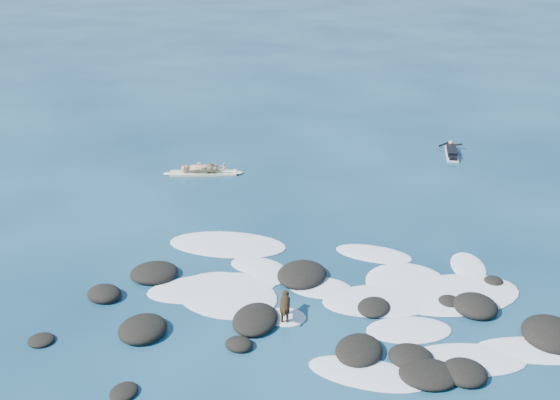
# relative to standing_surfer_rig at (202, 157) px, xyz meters

# --- Properties ---
(ground) EXTENTS (160.00, 160.00, 0.00)m
(ground) POSITION_rel_standing_surfer_rig_xyz_m (5.00, -8.08, -0.75)
(ground) COLOR #0A2642
(ground) RESTS_ON ground
(reef_rocks) EXTENTS (13.73, 6.93, 0.59)m
(reef_rocks) POSITION_rel_standing_surfer_rig_xyz_m (6.50, -9.80, -0.64)
(reef_rocks) COLOR black
(reef_rocks) RESTS_ON ground
(breaking_foam) EXTENTS (12.43, 7.35, 0.12)m
(breaking_foam) POSITION_rel_standing_surfer_rig_xyz_m (6.39, -8.21, -0.74)
(breaking_foam) COLOR white
(breaking_foam) RESTS_ON ground
(standing_surfer_rig) EXTENTS (3.31, 1.10, 1.89)m
(standing_surfer_rig) POSITION_rel_standing_surfer_rig_xyz_m (0.00, 0.00, 0.00)
(standing_surfer_rig) COLOR beige
(standing_surfer_rig) RESTS_ON ground
(paddling_surfer_rig) EXTENTS (1.08, 2.40, 0.42)m
(paddling_surfer_rig) POSITION_rel_standing_surfer_rig_xyz_m (10.42, 4.07, -0.60)
(paddling_surfer_rig) COLOR silver
(paddling_surfer_rig) RESTS_ON ground
(dog) EXTENTS (0.34, 1.06, 0.67)m
(dog) POSITION_rel_standing_surfer_rig_xyz_m (4.89, -9.66, -0.30)
(dog) COLOR black
(dog) RESTS_ON ground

